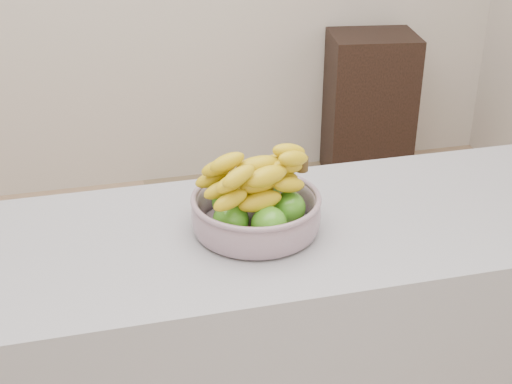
# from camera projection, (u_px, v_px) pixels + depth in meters

# --- Properties ---
(counter) EXTENTS (2.00, 0.60, 0.90)m
(counter) POSITION_uv_depth(u_px,v_px,m) (218.00, 380.00, 1.89)
(counter) COLOR #9B9BA3
(counter) RESTS_ON ground
(cabinet) EXTENTS (0.49, 0.42, 0.80)m
(cabinet) POSITION_uv_depth(u_px,v_px,m) (369.00, 107.00, 3.84)
(cabinet) COLOR black
(cabinet) RESTS_ON ground
(fruit_bowl) EXTENTS (0.31, 0.31, 0.19)m
(fruit_bowl) POSITION_uv_depth(u_px,v_px,m) (256.00, 207.00, 1.67)
(fruit_bowl) COLOR #A9B9CB
(fruit_bowl) RESTS_ON counter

